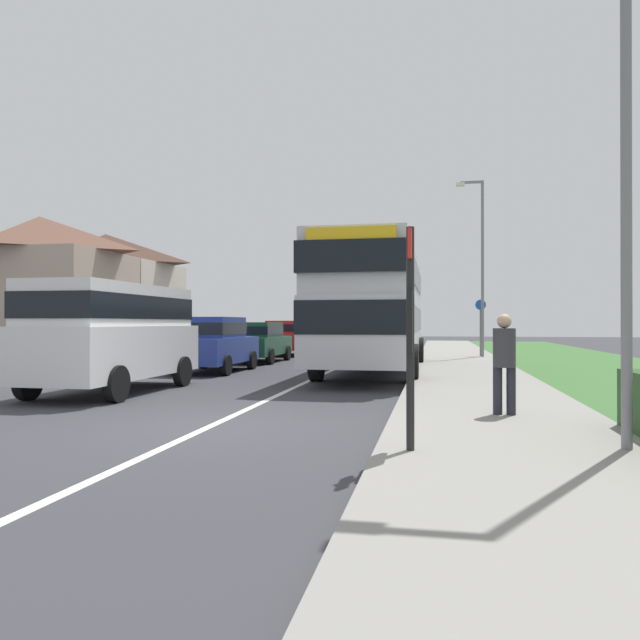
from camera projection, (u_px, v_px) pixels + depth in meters
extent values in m
plane|color=#38383D|center=(210.00, 426.00, 8.87)|extent=(120.00, 120.00, 0.00)
cube|color=silver|center=(316.00, 378.00, 16.73)|extent=(0.14, 60.00, 0.01)
cube|color=gray|center=(476.00, 386.00, 13.97)|extent=(3.20, 68.00, 0.12)
cube|color=#BCBCC1|center=(375.00, 330.00, 18.55)|extent=(2.50, 11.18, 1.65)
cube|color=#BCBCC1|center=(375.00, 278.00, 18.55)|extent=(2.45, 10.96, 1.55)
cube|color=black|center=(375.00, 319.00, 18.55)|extent=(2.53, 11.24, 0.76)
cube|color=black|center=(375.00, 275.00, 18.55)|extent=(2.53, 11.24, 0.72)
cube|color=gold|center=(350.00, 237.00, 13.12)|extent=(2.00, 0.08, 0.44)
cylinder|color=black|center=(351.00, 351.00, 22.18)|extent=(0.30, 1.00, 1.00)
cylinder|color=black|center=(419.00, 351.00, 21.71)|extent=(0.30, 1.00, 1.00)
cylinder|color=black|center=(316.00, 362.00, 15.76)|extent=(0.30, 1.00, 1.00)
cylinder|color=black|center=(412.00, 363.00, 15.29)|extent=(0.30, 1.00, 1.00)
cube|color=silver|center=(113.00, 351.00, 13.16)|extent=(1.95, 4.92, 1.10)
cube|color=silver|center=(113.00, 306.00, 13.16)|extent=(1.72, 4.52, 0.90)
cube|color=black|center=(113.00, 308.00, 13.16)|extent=(1.76, 4.57, 0.50)
cylinder|color=black|center=(110.00, 370.00, 14.83)|extent=(0.20, 0.72, 0.72)
cylinder|color=black|center=(182.00, 371.00, 14.47)|extent=(0.20, 0.72, 0.72)
cylinder|color=black|center=(28.00, 382.00, 11.84)|extent=(0.20, 0.72, 0.72)
cylinder|color=black|center=(116.00, 384.00, 11.48)|extent=(0.20, 0.72, 0.72)
cube|color=navy|center=(214.00, 350.00, 18.71)|extent=(1.72, 4.00, 0.77)
cube|color=navy|center=(211.00, 327.00, 18.52)|extent=(1.52, 2.20, 0.63)
cube|color=black|center=(211.00, 328.00, 18.52)|extent=(1.55, 2.22, 0.35)
cylinder|color=black|center=(203.00, 360.00, 20.08)|extent=(0.20, 0.60, 0.60)
cylinder|color=black|center=(252.00, 360.00, 19.76)|extent=(0.20, 0.60, 0.60)
cylinder|color=black|center=(171.00, 365.00, 17.65)|extent=(0.20, 0.60, 0.60)
cylinder|color=black|center=(226.00, 365.00, 17.33)|extent=(0.20, 0.60, 0.60)
cube|color=#19472D|center=(257.00, 346.00, 23.38)|extent=(1.78, 4.11, 0.69)
cube|color=#19472D|center=(256.00, 330.00, 23.18)|extent=(1.56, 2.26, 0.56)
cube|color=black|center=(256.00, 330.00, 23.18)|extent=(1.60, 2.29, 0.32)
cylinder|color=black|center=(246.00, 353.00, 24.79)|extent=(0.20, 0.60, 0.60)
cylinder|color=black|center=(287.00, 353.00, 24.46)|extent=(0.20, 0.60, 0.60)
cylinder|color=black|center=(225.00, 356.00, 22.29)|extent=(0.20, 0.60, 0.60)
cylinder|color=black|center=(270.00, 356.00, 21.96)|extent=(0.20, 0.60, 0.60)
cube|color=#B21E1E|center=(289.00, 341.00, 28.30)|extent=(1.76, 4.02, 0.73)
cube|color=#B21E1E|center=(288.00, 327.00, 28.11)|extent=(1.55, 2.21, 0.60)
cube|color=black|center=(288.00, 328.00, 28.11)|extent=(1.58, 2.23, 0.33)
cylinder|color=black|center=(278.00, 348.00, 29.68)|extent=(0.20, 0.60, 0.60)
cylinder|color=black|center=(312.00, 348.00, 29.36)|extent=(0.20, 0.60, 0.60)
cylinder|color=black|center=(264.00, 350.00, 27.24)|extent=(0.20, 0.60, 0.60)
cylinder|color=black|center=(301.00, 350.00, 26.91)|extent=(0.20, 0.60, 0.60)
cylinder|color=#23232D|center=(498.00, 395.00, 9.24)|extent=(0.14, 0.14, 0.85)
cylinder|color=#23232D|center=(511.00, 395.00, 9.20)|extent=(0.14, 0.14, 0.85)
cylinder|color=#333338|center=(504.00, 348.00, 9.22)|extent=(0.34, 0.34, 0.60)
sphere|color=tan|center=(504.00, 321.00, 9.22)|extent=(0.22, 0.22, 0.22)
cylinder|color=black|center=(410.00, 344.00, 6.65)|extent=(0.09, 0.09, 2.60)
cube|color=red|center=(410.00, 245.00, 6.66)|extent=(0.04, 0.44, 0.32)
cube|color=black|center=(410.00, 321.00, 6.67)|extent=(0.06, 0.52, 0.68)
cylinder|color=slate|center=(481.00, 334.00, 25.46)|extent=(0.08, 0.08, 2.10)
cylinder|color=blue|center=(481.00, 305.00, 25.47)|extent=(0.44, 0.03, 0.44)
cylinder|color=slate|center=(626.00, 131.00, 6.72)|extent=(0.12, 0.12, 7.38)
cylinder|color=slate|center=(483.00, 270.00, 24.97)|extent=(0.12, 0.12, 7.47)
cube|color=slate|center=(471.00, 182.00, 25.07)|extent=(0.90, 0.10, 0.10)
cube|color=silver|center=(460.00, 184.00, 25.15)|extent=(0.36, 0.20, 0.14)
cube|color=tan|center=(39.00, 305.00, 27.56)|extent=(7.13, 5.52, 4.75)
pyramid|color=brown|center=(39.00, 235.00, 27.57)|extent=(7.13, 5.52, 1.69)
cube|color=beige|center=(105.00, 308.00, 33.09)|extent=(7.13, 5.52, 4.75)
pyramid|color=#4C3328|center=(106.00, 249.00, 33.11)|extent=(7.13, 5.52, 1.69)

